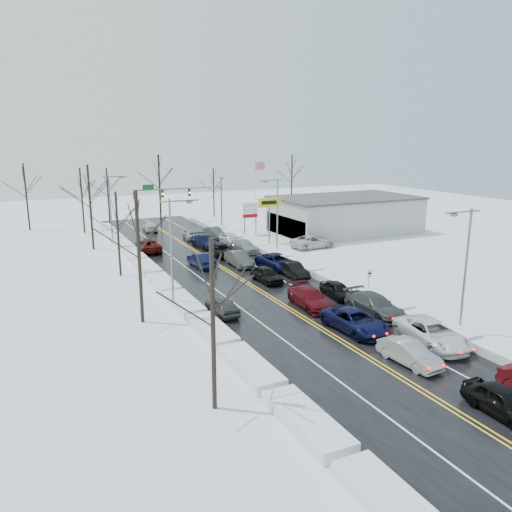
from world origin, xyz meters
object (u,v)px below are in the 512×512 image
dealership_building (345,215)px  queued_car_0 (502,415)px  flagpole (256,188)px  oncoming_car_0 (201,267)px  traffic_signal_mast (189,195)px  tires_plus_sign (269,206)px

dealership_building → queued_car_0: size_ratio=4.69×
flagpole → oncoming_car_0: bearing=-127.6°
traffic_signal_mast → dealership_building: bearing=-25.9°
flagpole → queued_car_0: bearing=-103.2°
tires_plus_sign → oncoming_car_0: bearing=-146.6°
oncoming_car_0 → tires_plus_sign: bearing=-149.8°
traffic_signal_mast → flagpole: bearing=9.7°
tires_plus_sign → traffic_signal_mast: bearing=120.5°
dealership_building → flagpole: bearing=126.3°
queued_car_0 → oncoming_car_0: size_ratio=0.91×
queued_car_0 → flagpole: bearing=77.9°
queued_car_0 → traffic_signal_mast: bearing=89.4°
tires_plus_sign → oncoming_car_0: size_ratio=1.26×
dealership_building → traffic_signal_mast: bearing=154.1°
tires_plus_sign → flagpole: 14.79m
flagpole → dealership_building: (8.80, -12.00, -3.27)m
dealership_building → queued_car_0: (-22.12, -44.88, -2.66)m
traffic_signal_mast → dealership_building: size_ratio=0.65×
dealership_building → queued_car_0: 50.11m
flagpole → queued_car_0: flagpole is taller
flagpole → oncoming_car_0: flagpole is taller
traffic_signal_mast → tires_plus_sign: size_ratio=2.21×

